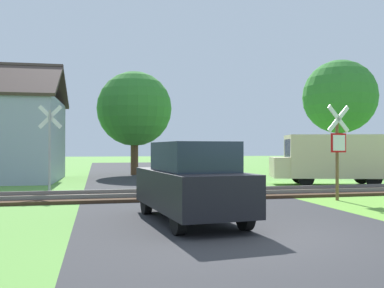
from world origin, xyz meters
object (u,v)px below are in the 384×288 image
(tree_center, at_px, (134,109))
(parked_car, at_px, (191,182))
(stop_sign_near, at_px, (338,146))
(crossing_sign_far, at_px, (50,142))
(mail_truck, at_px, (331,157))
(tree_far, at_px, (340,97))

(tree_center, relative_size, parked_car, 1.55)
(stop_sign_near, xyz_separation_m, crossing_sign_far, (-9.08, 4.27, 0.16))
(mail_truck, bearing_deg, stop_sign_near, 167.20)
(tree_far, bearing_deg, crossing_sign_far, -150.07)
(tree_center, height_order, mail_truck, tree_center)
(tree_far, bearing_deg, stop_sign_near, -121.95)
(tree_far, bearing_deg, mail_truck, -123.67)
(tree_far, xyz_separation_m, parked_car, (-14.58, -17.59, -4.36))
(tree_far, distance_m, mail_truck, 12.23)
(crossing_sign_far, xyz_separation_m, parked_car, (3.73, -7.04, -0.98))
(mail_truck, bearing_deg, crossing_sign_far, 110.27)
(crossing_sign_far, bearing_deg, parked_car, -51.82)
(tree_center, xyz_separation_m, parked_car, (-0.25, -17.40, -3.20))
(mail_truck, relative_size, parked_car, 1.26)
(crossing_sign_far, relative_size, parked_car, 0.78)
(tree_far, height_order, mail_truck, tree_far)
(stop_sign_near, xyz_separation_m, tree_center, (-5.10, 14.63, 2.39))
(parked_car, bearing_deg, tree_far, 44.11)
(tree_center, bearing_deg, stop_sign_near, -70.78)
(tree_center, bearing_deg, tree_far, 0.74)
(tree_far, bearing_deg, parked_car, -129.67)
(tree_center, height_order, tree_far, tree_far)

